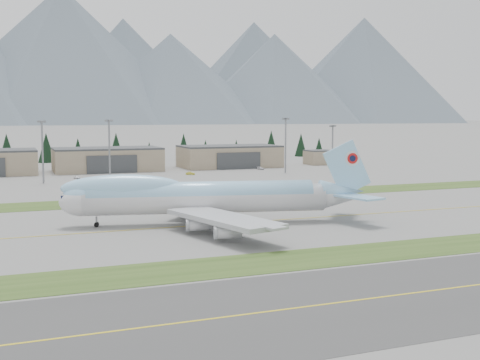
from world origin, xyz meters
name	(u,v)px	position (x,y,z in m)	size (l,w,h in m)	color
ground	(269,221)	(0.00, 0.00, 0.00)	(7000.00, 7000.00, 0.00)	slate
grass_strip_near	(355,254)	(0.00, -38.00, 0.00)	(400.00, 14.00, 0.08)	#304819
grass_strip_far	(210,197)	(0.00, 45.00, 0.00)	(400.00, 18.00, 0.08)	#304819
asphalt_taxiway	(444,289)	(0.00, -62.00, 0.00)	(400.00, 32.00, 0.04)	#383838
taxiway_line_main	(269,221)	(0.00, 0.00, 0.00)	(400.00, 0.40, 0.02)	gold
taxiway_line_near	(444,289)	(0.00, -62.00, 0.00)	(400.00, 0.40, 0.02)	gold
boeing_747_freighter	(203,197)	(-16.21, 1.56, 6.41)	(74.09, 62.25, 19.44)	silver
hangar_center	(107,159)	(-15.00, 149.90, 5.39)	(48.00, 26.60, 10.80)	gray
hangar_right	(229,156)	(45.00, 149.90, 5.39)	(48.00, 26.60, 10.80)	gray
control_shed	(320,157)	(95.00, 148.00, 3.80)	(14.00, 12.00, 7.60)	gray
floodlight_masts	(146,139)	(-5.41, 110.10, 16.00)	(182.15, 10.02, 24.41)	gray
service_vehicle_a	(77,179)	(-32.27, 117.90, 0.00)	(1.40, 3.48, 1.18)	white
service_vehicle_b	(190,175)	(15.16, 117.53, 0.00)	(1.40, 3.99, 1.31)	gold
service_vehicle_c	(261,170)	(53.81, 130.95, 0.00)	(1.78, 4.39, 1.27)	silver
conifer_belt	(114,148)	(-1.43, 213.20, 7.32)	(267.64, 13.57, 16.58)	black
mountain_ridge_rear	(55,66)	(172.41, 2900.00, 269.64)	(4569.04, 1075.24, 537.62)	#47535E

